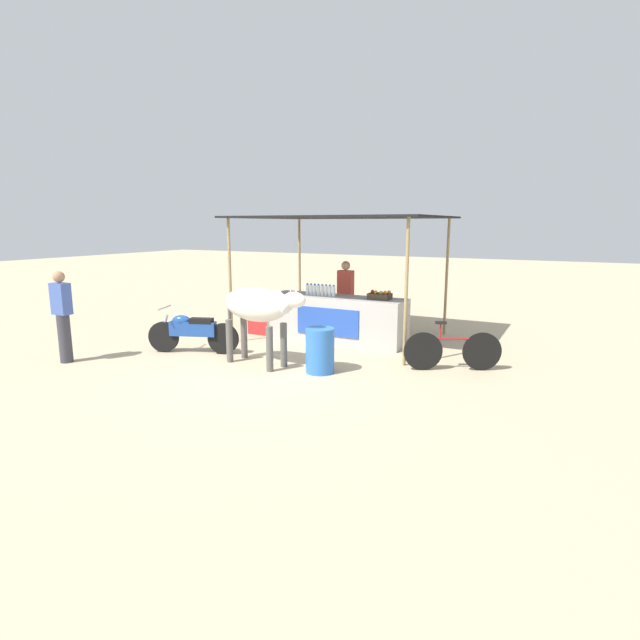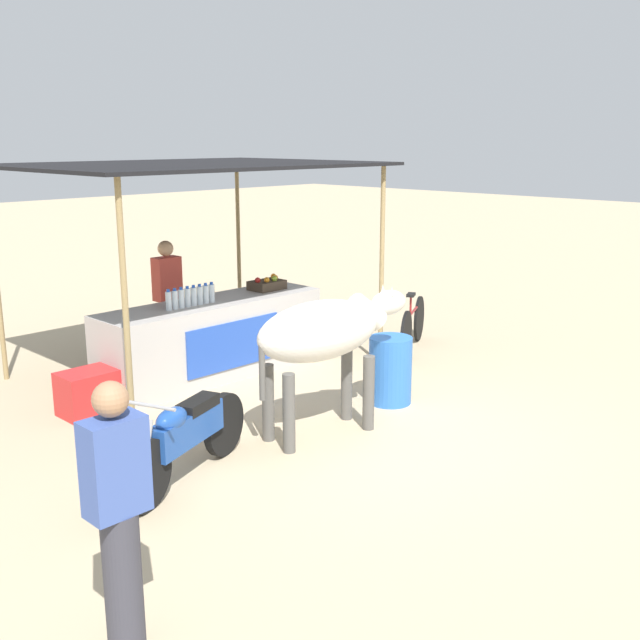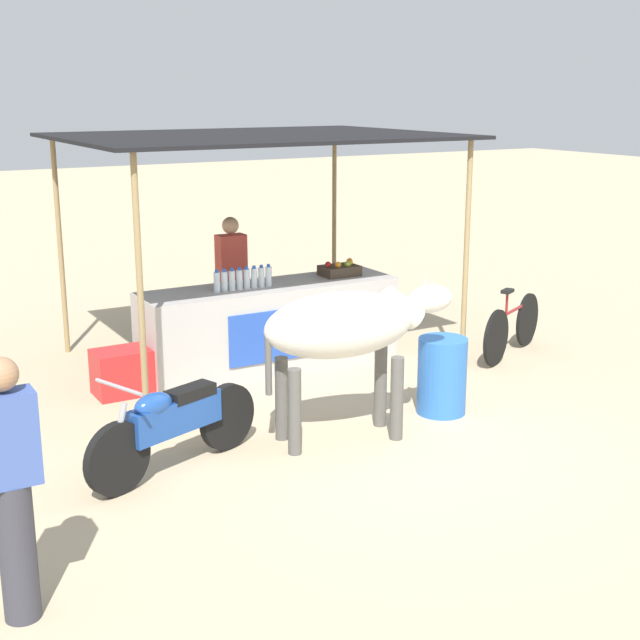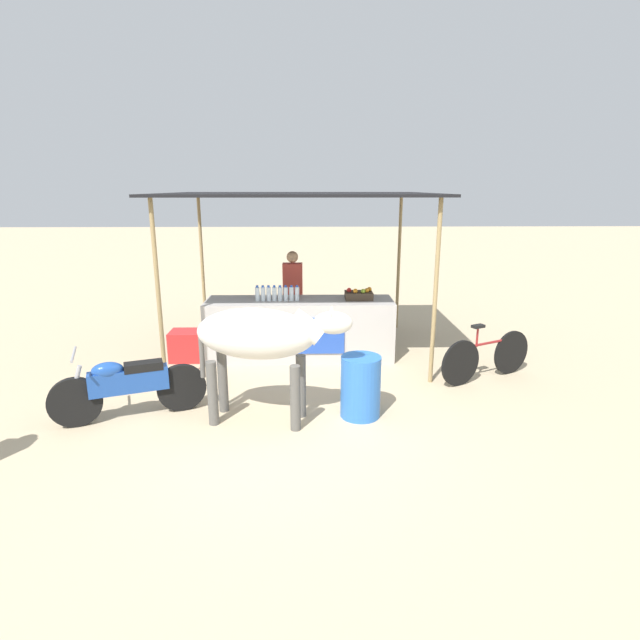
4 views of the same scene
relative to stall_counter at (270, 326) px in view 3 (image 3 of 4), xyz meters
The scene contains 12 objects.
ground_plane 2.25m from the stall_counter, 90.00° to the right, with size 60.00×60.00×0.00m, color tan.
stall_counter is the anchor object (origin of this frame).
stall_awning 2.06m from the stall_counter, 90.00° to the left, with size 4.20×3.20×2.62m.
water_bottle_row 0.69m from the stall_counter, behind, with size 0.70×0.07×0.25m.
fruit_crate 1.11m from the stall_counter, ahead, with size 0.44×0.32×0.18m.
vendor_behind_counter 0.85m from the stall_counter, 99.72° to the left, with size 0.34×0.22×1.65m.
cooler_box 1.80m from the stall_counter, behind, with size 0.60×0.44×0.48m, color red.
water_barrel 2.34m from the stall_counter, 70.75° to the right, with size 0.48×0.48×0.76m, color blue.
cow 2.40m from the stall_counter, 99.80° to the right, with size 1.85×0.74×1.44m.
motorcycle_parked 2.99m from the stall_counter, 132.45° to the right, with size 1.72×0.80×0.90m.
bicycle_leaning 2.91m from the stall_counter, 21.25° to the right, with size 1.50×0.78×0.85m.
passerby_on_street 5.22m from the stall_counter, 133.62° to the right, with size 0.34×0.22×1.65m.
Camera 3 is at (-4.42, -6.62, 3.11)m, focal length 50.00 mm.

